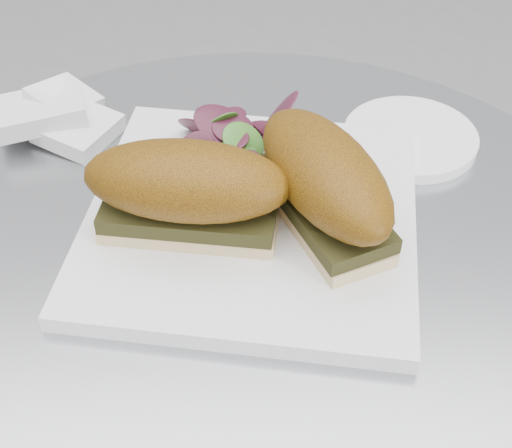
% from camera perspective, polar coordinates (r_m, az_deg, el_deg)
% --- Properties ---
extents(table, '(0.70, 0.70, 0.73)m').
position_cam_1_polar(table, '(0.77, -0.45, -16.48)').
color(table, '#A2A4A9').
rests_on(table, ground).
extents(plate, '(0.31, 0.31, 0.02)m').
position_cam_1_polar(plate, '(0.61, -0.34, 0.56)').
color(plate, white).
rests_on(plate, table).
extents(sandwich_left, '(0.17, 0.10, 0.08)m').
position_cam_1_polar(sandwich_left, '(0.56, -5.50, 2.78)').
color(sandwich_left, beige).
rests_on(sandwich_left, plate).
extents(sandwich_right, '(0.14, 0.18, 0.08)m').
position_cam_1_polar(sandwich_right, '(0.57, 5.47, 3.43)').
color(sandwich_right, beige).
rests_on(sandwich_right, plate).
extents(salad, '(0.11, 0.11, 0.05)m').
position_cam_1_polar(salad, '(0.64, -2.49, 6.82)').
color(salad, '#469330').
rests_on(salad, plate).
extents(napkin, '(0.12, 0.12, 0.02)m').
position_cam_1_polar(napkin, '(0.74, -15.43, 7.67)').
color(napkin, white).
rests_on(napkin, table).
extents(saucer, '(0.13, 0.13, 0.01)m').
position_cam_1_polar(saucer, '(0.72, 12.24, 6.77)').
color(saucer, white).
rests_on(saucer, table).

